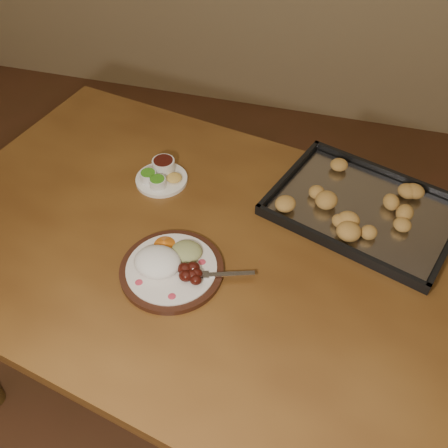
% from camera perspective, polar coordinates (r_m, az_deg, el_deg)
% --- Properties ---
extents(ground, '(4.00, 4.00, 0.00)m').
position_cam_1_polar(ground, '(1.79, -9.12, -22.85)').
color(ground, brown).
rests_on(ground, ground).
extents(dining_table, '(1.65, 1.18, 0.75)m').
position_cam_1_polar(dining_table, '(1.27, -0.44, -5.71)').
color(dining_table, brown).
rests_on(dining_table, ground).
extents(dinner_plate, '(0.31, 0.24, 0.06)m').
position_cam_1_polar(dinner_plate, '(1.15, -6.17, -4.74)').
color(dinner_plate, black).
rests_on(dinner_plate, dining_table).
extents(condiment_saucer, '(0.14, 0.14, 0.05)m').
position_cam_1_polar(condiment_saucer, '(1.37, -7.22, 5.56)').
color(condiment_saucer, white).
rests_on(condiment_saucer, dining_table).
extents(baking_tray, '(0.53, 0.46, 0.05)m').
position_cam_1_polar(baking_tray, '(1.32, 15.67, 1.86)').
color(baking_tray, black).
rests_on(baking_tray, dining_table).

